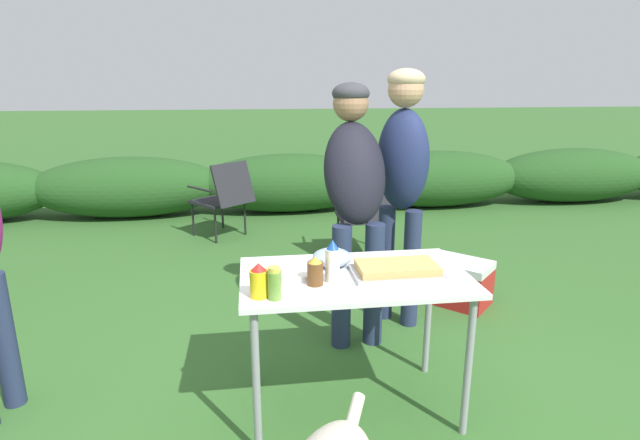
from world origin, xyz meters
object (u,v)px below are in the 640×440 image
Objects in this scene: food_tray at (397,269)px; beer_bottle at (315,271)px; mixing_bowl at (332,257)px; relish_jar at (274,284)px; camp_chair_green_behind_table at (224,195)px; plate_stack at (298,272)px; paper_cup_stack at (285,278)px; mustard_bottle at (259,281)px; standing_person_in_navy_coat at (402,170)px; mayo_bottle at (333,262)px; standing_person_with_beanie at (355,186)px; cooler_box at (456,281)px; folding_table at (354,289)px; camp_chair_near_hedge at (364,211)px.

food_tray is 3.17× the size of beer_bottle.
mixing_bowl is 0.49m from relish_jar.
food_tray is 0.52× the size of camp_chair_green_behind_table.
beer_bottle reaches higher than plate_stack.
paper_cup_stack is 0.15m from beer_bottle.
standing_person_in_navy_coat is (0.97, 1.13, 0.27)m from mustard_bottle.
standing_person_in_navy_coat is (0.63, 0.99, 0.25)m from mayo_bottle.
relish_jar is (-0.13, -0.27, 0.06)m from plate_stack.
mustard_bottle is 1.16m from standing_person_with_beanie.
plate_stack is 1.36× the size of mustard_bottle.
mustard_bottle is 0.28× the size of cooler_box.
paper_cup_stack reaches higher than folding_table.
mayo_bottle is at bearing -152.11° from folding_table.
food_tray is at bearing -80.83° from cooler_box.
camp_chair_near_hedge is at bearing 131.55° from standing_person_in_navy_coat.
food_tray is 0.41m from beer_bottle.
beer_bottle reaches higher than camp_chair_green_behind_table.
mustard_bottle is 0.09× the size of standing_person_in_navy_coat.
mayo_bottle is 1.37× the size of relish_jar.
mixing_bowl is at bearing 149.41° from food_tray.
mustard_bottle is (-0.19, -0.24, 0.06)m from plate_stack.
cooler_box is (0.84, 1.18, -0.60)m from food_tray.
food_tray is 0.52× the size of camp_chair_near_hedge.
standing_person_with_beanie is (0.62, 0.96, 0.20)m from mustard_bottle.
standing_person_in_navy_coat is 2.07× the size of camp_chair_near_hedge.
paper_cup_stack is 0.74× the size of mustard_bottle.
camp_chair_near_hedge is (1.34, -0.87, 0.00)m from camp_chair_green_behind_table.
standing_person_with_beanie is at bearing 71.65° from mayo_bottle.
food_tray is 1.57m from cooler_box.
paper_cup_stack is 0.20× the size of cooler_box.
cooler_box is at bearing 45.03° from beer_bottle.
paper_cup_stack is at bearing -122.98° from camp_chair_green_behind_table.
relish_jar is 2.10m from cooler_box.
relish_jar is 0.18× the size of camp_chair_near_hedge.
food_tray is 2.77× the size of mustard_bottle.
mayo_bottle is 0.12× the size of standing_person_with_beanie.
beer_bottle is 0.16× the size of camp_chair_green_behind_table.
mustard_bottle is at bearing -156.75° from folding_table.
mixing_bowl is at bearing 50.32° from relish_jar.
folding_table is at bearing 27.89° from mayo_bottle.
camp_chair_near_hedge is at bearing 69.12° from plate_stack.
folding_table is 0.21m from mixing_bowl.
camp_chair_green_behind_table reaches higher than plate_stack.
folding_table is at bearing 171.87° from food_tray.
standing_person_in_navy_coat is (0.30, 0.96, 0.31)m from food_tray.
mustard_bottle is (-0.37, -0.34, 0.03)m from mixing_bowl.
mixing_bowl is at bearing -83.14° from standing_person_in_navy_coat.
mustard_bottle is at bearing -165.64° from food_tray.
mixing_bowl is 1.46× the size of beer_bottle.
plate_stack is at bearing 51.54° from mustard_bottle.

